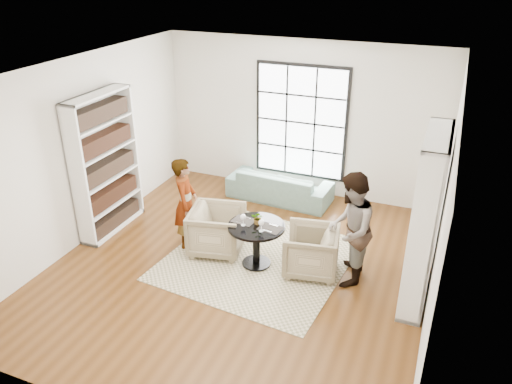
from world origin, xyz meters
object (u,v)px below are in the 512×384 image
at_px(flower_centerpiece, 258,218).
at_px(pedestal_table, 256,236).
at_px(sofa, 280,185).
at_px(armchair_left, 217,230).
at_px(wine_glass_right, 261,223).
at_px(wine_glass_left, 243,217).
at_px(armchair_right, 311,251).
at_px(person_left, 186,203).
at_px(person_right, 350,229).

bearing_deg(flower_centerpiece, pedestal_table, -95.05).
xyz_separation_m(sofa, armchair_left, (-0.30, -2.16, 0.09)).
relative_size(pedestal_table, wine_glass_right, 4.58).
distance_m(sofa, wine_glass_left, 2.44).
distance_m(armchair_left, armchair_right, 1.56).
bearing_deg(wine_glass_left, armchair_right, 11.50).
bearing_deg(sofa, person_left, 72.09).
height_order(person_left, flower_centerpiece, person_left).
xyz_separation_m(person_right, wine_glass_right, (-1.24, -0.27, -0.02)).
distance_m(person_left, flower_centerpiece, 1.29).
relative_size(person_left, wine_glass_right, 8.03).
height_order(wine_glass_left, flower_centerpiece, flower_centerpiece).
bearing_deg(pedestal_table, wine_glass_right, -45.29).
bearing_deg(wine_glass_left, person_right, 7.51).
bearing_deg(person_right, person_left, -94.53).
relative_size(person_right, wine_glass_left, 9.01).
xyz_separation_m(armchair_right, person_left, (-2.11, 0.00, 0.40)).
bearing_deg(sofa, pedestal_table, 104.28).
height_order(armchair_right, person_left, person_left).
xyz_separation_m(sofa, armchair_right, (1.26, -2.16, 0.07)).
height_order(pedestal_table, flower_centerpiece, flower_centerpiece).
bearing_deg(pedestal_table, armchair_right, 9.24).
bearing_deg(flower_centerpiece, wine_glass_left, -147.30).
xyz_separation_m(armchair_left, flower_centerpiece, (0.74, -0.09, 0.42)).
height_order(armchair_right, wine_glass_right, wine_glass_right).
bearing_deg(armchair_left, wine_glass_right, -119.41).
bearing_deg(flower_centerpiece, armchair_right, 5.84).
xyz_separation_m(sofa, person_left, (-0.85, -2.16, 0.47)).
bearing_deg(person_left, wine_glass_left, -120.44).
relative_size(armchair_left, person_right, 0.49).
distance_m(person_right, flower_centerpiece, 1.37).
relative_size(armchair_left, armchair_right, 1.06).
relative_size(person_left, flower_centerpiece, 7.61).
bearing_deg(armchair_right, wine_glass_right, -78.85).
distance_m(armchair_left, person_left, 0.67).
relative_size(sofa, armchair_left, 2.39).
xyz_separation_m(pedestal_table, person_left, (-1.28, 0.14, 0.26)).
relative_size(pedestal_table, person_right, 0.51).
xyz_separation_m(person_right, flower_centerpiece, (-1.37, -0.08, -0.06)).
bearing_deg(person_right, wine_glass_left, -86.95).
bearing_deg(pedestal_table, person_right, 5.58).
bearing_deg(wine_glass_right, armchair_right, 20.97).
height_order(pedestal_table, wine_glass_right, wine_glass_right).
distance_m(sofa, armchair_left, 2.18).
height_order(sofa, wine_glass_left, wine_glass_left).
bearing_deg(person_right, wine_glass_right, -82.38).
relative_size(wine_glass_left, flower_centerpiece, 0.94).
relative_size(sofa, person_right, 1.18).
height_order(armchair_right, flower_centerpiece, flower_centerpiece).
bearing_deg(pedestal_table, person_left, 173.87).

